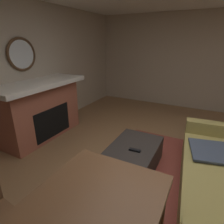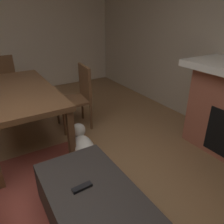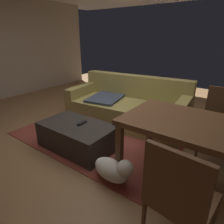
{
  "view_description": "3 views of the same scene",
  "coord_description": "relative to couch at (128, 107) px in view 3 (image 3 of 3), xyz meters",
  "views": [
    {
      "loc": [
        1.96,
        0.32,
        1.79
      ],
      "look_at": [
        -0.11,
        -0.76,
        0.91
      ],
      "focal_mm": 30.18,
      "sensor_mm": 36.0,
      "label": 1
    },
    {
      "loc": [
        -1.36,
        0.04,
        1.65
      ],
      "look_at": [
        0.04,
        -0.82,
        0.87
      ],
      "focal_mm": 34.75,
      "sensor_mm": 36.0,
      "label": 2
    },
    {
      "loc": [
        1.72,
        -2.25,
        1.57
      ],
      "look_at": [
        0.56,
        -0.67,
        0.81
      ],
      "focal_mm": 31.57,
      "sensor_mm": 36.0,
      "label": 3
    }
  ],
  "objects": [
    {
      "name": "small_dog",
      "position": [
        0.79,
        -1.56,
        -0.11
      ],
      "size": [
        0.53,
        0.29,
        0.33
      ],
      "color": "silver",
      "rests_on": "ground"
    },
    {
      "name": "dining_chair_north",
      "position": [
        1.58,
        -0.19,
        0.22
      ],
      "size": [
        0.48,
        0.48,
        0.93
      ],
      "color": "#513823",
      "rests_on": "ground"
    },
    {
      "name": "ottoman_coffee_table",
      "position": [
        -0.09,
        -1.25,
        -0.11
      ],
      "size": [
        1.08,
        0.64,
        0.38
      ],
      "primitive_type": "cube",
      "color": "#2D2826",
      "rests_on": "ground"
    },
    {
      "name": "dining_chair_south",
      "position": [
        1.58,
        -1.87,
        0.22
      ],
      "size": [
        0.48,
        0.48,
        0.93
      ],
      "color": "brown",
      "rests_on": "ground"
    },
    {
      "name": "area_rug",
      "position": [
        -0.09,
        -0.66,
        -0.29
      ],
      "size": [
        2.6,
        2.0,
        0.01
      ],
      "primitive_type": "cube",
      "color": "brown",
      "rests_on": "ground"
    },
    {
      "name": "dining_table",
      "position": [
        1.59,
        -1.03,
        0.37
      ],
      "size": [
        1.75,
        0.9,
        0.74
      ],
      "color": "brown",
      "rests_on": "ground"
    },
    {
      "name": "tv_remote",
      "position": [
        -0.04,
        -1.19,
        0.09
      ],
      "size": [
        0.06,
        0.16,
        0.02
      ],
      "primitive_type": "cube",
      "rotation": [
        0.0,
        0.0,
        0.05
      ],
      "color": "black",
      "rests_on": "ottoman_coffee_table"
    },
    {
      "name": "floor",
      "position": [
        0.12,
        -0.77,
        -0.3
      ],
      "size": [
        8.71,
        8.71,
        0.0
      ],
      "primitive_type": "plane",
      "color": "olive"
    },
    {
      "name": "couch",
      "position": [
        0.0,
        0.0,
        0.0
      ],
      "size": [
        2.28,
        1.21,
        0.85
      ],
      "color": "#9E8E4C",
      "rests_on": "ground"
    }
  ]
}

